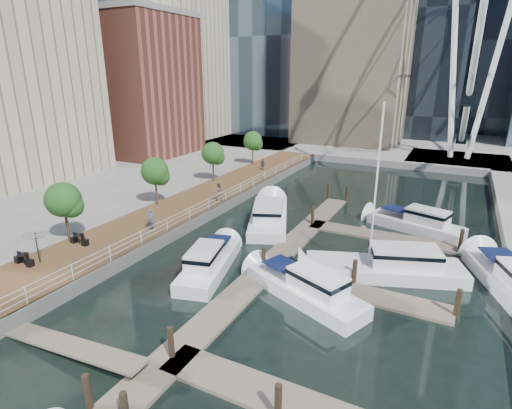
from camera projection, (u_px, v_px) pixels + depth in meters
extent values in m
plane|color=black|center=(152.00, 321.00, 22.17)|extent=(520.00, 520.00, 0.00)
cube|color=brown|center=(184.00, 210.00, 38.59)|extent=(6.00, 60.00, 1.00)
cube|color=#595954|center=(210.00, 215.00, 37.29)|extent=(0.25, 60.00, 1.00)
cube|color=gray|center=(10.00, 178.00, 50.27)|extent=(48.00, 90.00, 1.00)
cube|color=gray|center=(406.00, 122.00, 108.25)|extent=(200.00, 114.00, 1.00)
cube|color=gray|center=(458.00, 161.00, 59.92)|extent=(14.00, 12.00, 1.00)
cube|color=#6D6051|center=(276.00, 259.00, 29.30)|extent=(2.00, 32.00, 0.20)
cube|color=#6D6051|center=(288.00, 402.00, 16.56)|extent=(12.00, 2.00, 0.20)
cube|color=#6D6051|center=(349.00, 291.00, 25.01)|extent=(12.00, 2.00, 0.20)
cube|color=#6D6051|center=(380.00, 236.00, 33.47)|extent=(12.00, 2.00, 0.20)
cube|color=#BCAD8E|center=(7.00, 65.00, 46.02)|extent=(14.00, 16.00, 26.00)
cube|color=brown|center=(144.00, 88.00, 60.44)|extent=(12.00, 14.00, 20.00)
cube|color=#BCAD8E|center=(176.00, 62.00, 75.31)|extent=(14.00, 16.00, 28.00)
cylinder|color=white|center=(453.00, 66.00, 56.77)|extent=(0.80, 0.80, 26.00)
cylinder|color=white|center=(494.00, 66.00, 54.61)|extent=(0.80, 0.80, 26.00)
cylinder|color=#3F2B1C|center=(67.00, 226.00, 29.79)|extent=(0.20, 0.20, 2.40)
sphere|color=#265B1E|center=(63.00, 200.00, 29.14)|extent=(2.60, 2.60, 2.60)
cylinder|color=#3F2B1C|center=(156.00, 193.00, 38.25)|extent=(0.20, 0.20, 2.40)
sphere|color=#265B1E|center=(155.00, 171.00, 37.59)|extent=(2.60, 2.60, 2.60)
cylinder|color=#3F2B1C|center=(213.00, 171.00, 46.70)|extent=(0.20, 0.20, 2.40)
sphere|color=#265B1E|center=(213.00, 153.00, 46.04)|extent=(2.60, 2.60, 2.60)
cylinder|color=#3F2B1C|center=(253.00, 156.00, 55.16)|extent=(0.20, 0.20, 2.40)
sphere|color=#265B1E|center=(253.00, 141.00, 54.50)|extent=(2.60, 2.60, 2.60)
imported|color=#53546F|center=(151.00, 220.00, 31.96)|extent=(0.80, 0.68, 1.85)
imported|color=#896C5E|center=(218.00, 192.00, 39.34)|extent=(1.17, 1.18, 1.92)
imported|color=#30353D|center=(263.00, 164.00, 52.16)|extent=(0.89, 0.41, 1.49)
imported|color=#0E3412|center=(37.00, 247.00, 26.43)|extent=(2.73, 2.77, 2.23)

